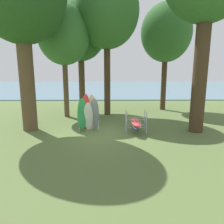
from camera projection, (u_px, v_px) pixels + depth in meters
The scene contains 8 objects.
ground_plane at pixel (99, 135), 11.49m from camera, with size 80.00×80.00×0.00m, color #566B38.
lake_water at pixel (106, 87), 41.68m from camera, with size 80.00×36.00×0.10m, color slate.
tree_mid_behind at pixel (107, 12), 15.24m from camera, with size 4.72×4.72×10.44m.
tree_far_left_back at pixel (80, 31), 16.74m from camera, with size 4.15×4.15×8.97m.
tree_far_right_back at pixel (166, 33), 17.46m from camera, with size 4.22×4.22×8.98m.
tree_deep_back at pixel (64, 35), 14.80m from camera, with size 3.71×3.71×8.10m.
leaning_board_pile at pixel (88, 115), 11.82m from camera, with size 1.32×1.08×2.26m.
board_storage_rack at pixel (136, 123), 11.89m from camera, with size 1.15×2.13×1.25m.
Camera 1 is at (0.57, -11.02, 3.54)m, focal length 33.52 mm.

